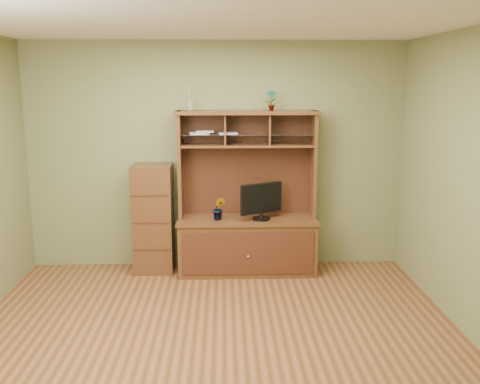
{
  "coord_description": "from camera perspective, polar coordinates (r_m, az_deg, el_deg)",
  "views": [
    {
      "loc": [
        0.09,
        -4.37,
        2.22
      ],
      "look_at": [
        0.26,
        1.2,
        1.07
      ],
      "focal_mm": 40.0,
      "sensor_mm": 36.0,
      "label": 1
    }
  ],
  "objects": [
    {
      "name": "magazines",
      "position": [
        6.21,
        -3.21,
        6.34
      ],
      "size": [
        0.57,
        0.2,
        0.04
      ],
      "color": "silver",
      "rests_on": "media_hutch"
    },
    {
      "name": "orchid_plant",
      "position": [
        6.19,
        -2.26,
        -1.77
      ],
      "size": [
        0.17,
        0.14,
        0.27
      ],
      "primitive_type": "imported",
      "rotation": [
        0.0,
        0.0,
        -0.15
      ],
      "color": "#295B1F",
      "rests_on": "media_hutch"
    },
    {
      "name": "room",
      "position": [
        4.46,
        -2.91,
        0.36
      ],
      "size": [
        4.54,
        4.04,
        2.74
      ],
      "color": "#523117",
      "rests_on": "ground"
    },
    {
      "name": "reed_diffuser",
      "position": [
        6.19,
        -5.44,
        9.71
      ],
      "size": [
        0.06,
        0.06,
        0.3
      ],
      "color": "silver",
      "rests_on": "media_hutch"
    },
    {
      "name": "top_plant",
      "position": [
        6.21,
        3.34,
        9.77
      ],
      "size": [
        0.13,
        0.09,
        0.24
      ],
      "primitive_type": "imported",
      "rotation": [
        0.0,
        0.0,
        -0.06
      ],
      "color": "#396824",
      "rests_on": "media_hutch"
    },
    {
      "name": "monitor",
      "position": [
        6.18,
        2.29,
        -0.92
      ],
      "size": [
        0.49,
        0.3,
        0.43
      ],
      "rotation": [
        0.0,
        0.0,
        0.51
      ],
      "color": "black",
      "rests_on": "media_hutch"
    },
    {
      "name": "media_hutch",
      "position": [
        6.34,
        0.76,
        -3.9
      ],
      "size": [
        1.66,
        0.61,
        1.9
      ],
      "color": "#442513",
      "rests_on": "room"
    },
    {
      "name": "side_cabinet",
      "position": [
        6.4,
        -9.22,
        -2.8
      ],
      "size": [
        0.46,
        0.42,
        1.28
      ],
      "color": "#442513",
      "rests_on": "room"
    }
  ]
}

